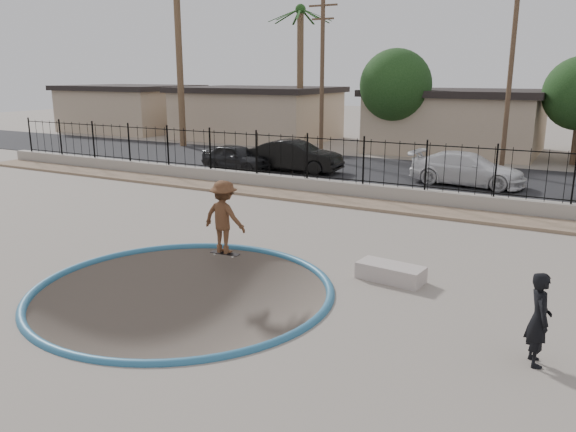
% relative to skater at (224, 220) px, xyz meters
% --- Properties ---
extents(ground, '(120.00, 120.00, 2.20)m').
position_rel_skater_xyz_m(ground, '(0.63, 10.40, -2.10)').
color(ground, gray).
rests_on(ground, ground).
extents(bowl_pit, '(6.84, 6.84, 1.80)m').
position_rel_skater_xyz_m(bowl_pit, '(0.63, -2.60, -1.00)').
color(bowl_pit, '#52473F').
rests_on(bowl_pit, ground).
extents(coping_ring, '(7.04, 7.04, 0.20)m').
position_rel_skater_xyz_m(coping_ring, '(0.63, -2.60, -1.00)').
color(coping_ring, '#286185').
rests_on(coping_ring, ground).
extents(rock_strip, '(42.00, 1.60, 0.11)m').
position_rel_skater_xyz_m(rock_strip, '(0.63, 7.60, -0.95)').
color(rock_strip, '#9F8368').
rests_on(rock_strip, ground).
extents(retaining_wall, '(42.00, 0.45, 0.60)m').
position_rel_skater_xyz_m(retaining_wall, '(0.63, 8.70, -0.70)').
color(retaining_wall, gray).
rests_on(retaining_wall, ground).
extents(fence, '(40.00, 0.04, 1.80)m').
position_rel_skater_xyz_m(fence, '(0.63, 8.70, 0.50)').
color(fence, black).
rests_on(fence, retaining_wall).
extents(street, '(90.00, 8.00, 0.04)m').
position_rel_skater_xyz_m(street, '(0.63, 15.40, -0.99)').
color(street, black).
rests_on(street, ground).
extents(house_west_far, '(10.60, 8.60, 3.90)m').
position_rel_skater_xyz_m(house_west_far, '(-27.37, 24.90, 0.97)').
color(house_west_far, tan).
rests_on(house_west_far, ground).
extents(house_west, '(11.60, 8.60, 3.90)m').
position_rel_skater_xyz_m(house_west, '(-14.37, 24.90, 0.97)').
color(house_west, tan).
rests_on(house_west, ground).
extents(house_center, '(10.60, 8.60, 3.90)m').
position_rel_skater_xyz_m(house_center, '(0.63, 24.90, 0.97)').
color(house_center, tan).
rests_on(house_center, ground).
extents(palm_left, '(2.30, 2.30, 11.30)m').
position_rel_skater_xyz_m(palm_left, '(-16.37, 18.40, 6.95)').
color(palm_left, brown).
rests_on(palm_left, ground).
extents(palm_mid, '(2.30, 2.30, 9.30)m').
position_rel_skater_xyz_m(palm_mid, '(-9.37, 22.40, 5.68)').
color(palm_mid, brown).
rests_on(palm_mid, ground).
extents(utility_pole_left, '(1.70, 0.24, 9.00)m').
position_rel_skater_xyz_m(utility_pole_left, '(-5.37, 17.40, 3.70)').
color(utility_pole_left, '#473323').
rests_on(utility_pole_left, ground).
extents(utility_pole_mid, '(1.70, 0.24, 9.50)m').
position_rel_skater_xyz_m(utility_pole_mid, '(4.63, 17.40, 3.95)').
color(utility_pole_mid, '#473323').
rests_on(utility_pole_mid, ground).
extents(street_tree_left, '(4.32, 4.32, 6.36)m').
position_rel_skater_xyz_m(street_tree_left, '(-2.37, 21.40, 3.18)').
color(street_tree_left, '#473323').
rests_on(street_tree_left, ground).
extents(skater, '(1.33, 0.80, 2.01)m').
position_rel_skater_xyz_m(skater, '(0.00, 0.00, 0.00)').
color(skater, brown).
rests_on(skater, ground).
extents(skateboard, '(0.86, 0.27, 0.07)m').
position_rel_skater_xyz_m(skateboard, '(0.00, 0.00, -0.94)').
color(skateboard, black).
rests_on(skateboard, ground).
extents(videographer, '(0.57, 0.70, 1.66)m').
position_rel_skater_xyz_m(videographer, '(8.13, -2.32, -0.17)').
color(videographer, black).
rests_on(videographer, ground).
extents(concrete_ledge, '(1.67, 0.87, 0.40)m').
position_rel_skater_xyz_m(concrete_ledge, '(4.63, 0.36, -0.80)').
color(concrete_ledge, '#AEA19A').
rests_on(concrete_ledge, ground).
extents(car_a, '(4.01, 1.93, 1.32)m').
position_rel_skater_xyz_m(car_a, '(-7.48, 11.80, -0.31)').
color(car_a, black).
rests_on(car_a, street).
extents(car_b, '(4.89, 2.04, 1.57)m').
position_rel_skater_xyz_m(car_b, '(-4.66, 12.85, -0.18)').
color(car_b, black).
rests_on(car_b, street).
extents(car_c, '(5.13, 2.38, 1.45)m').
position_rel_skater_xyz_m(car_c, '(3.74, 13.40, -0.24)').
color(car_c, silver).
rests_on(car_c, street).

